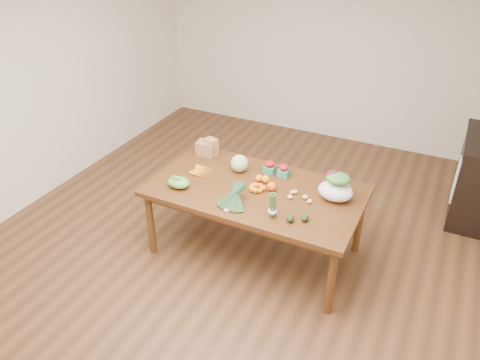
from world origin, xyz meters
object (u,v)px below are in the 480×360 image
at_px(mandarin_cluster, 256,186).
at_px(paper_bag, 206,147).
at_px(kale_bunch, 232,198).
at_px(dining_table, 255,221).
at_px(cabbage, 239,163).
at_px(salad_bag, 336,188).
at_px(asparagus_bundle, 273,205).

bearing_deg(mandarin_cluster, paper_bag, 151.05).
height_order(paper_bag, kale_bunch, paper_bag).
bearing_deg(kale_bunch, dining_table, 78.25).
xyz_separation_m(cabbage, salad_bag, (1.01, -0.09, 0.03)).
distance_m(paper_bag, kale_bunch, 1.02).
bearing_deg(dining_table, cabbage, 141.45).
bearing_deg(asparagus_bundle, mandarin_cluster, 133.45).
relative_size(mandarin_cluster, kale_bunch, 0.45).
height_order(dining_table, mandarin_cluster, mandarin_cluster).
relative_size(paper_bag, cabbage, 1.48).
bearing_deg(kale_bunch, mandarin_cluster, 76.08).
bearing_deg(mandarin_cluster, salad_bag, 13.89).
xyz_separation_m(cabbage, asparagus_bundle, (0.61, -0.59, 0.04)).
relative_size(dining_table, asparagus_bundle, 8.01).
bearing_deg(asparagus_bundle, cabbage, 136.05).
relative_size(paper_bag, salad_bag, 0.82).
height_order(paper_bag, asparagus_bundle, asparagus_bundle).
xyz_separation_m(paper_bag, kale_bunch, (0.69, -0.76, -0.01)).
xyz_separation_m(dining_table, paper_bag, (-0.76, 0.40, 0.47)).
distance_m(dining_table, mandarin_cluster, 0.42).
bearing_deg(kale_bunch, paper_bag, 132.71).
relative_size(cabbage, salad_bag, 0.56).
height_order(cabbage, kale_bunch, cabbage).
bearing_deg(dining_table, kale_bunch, -101.75).
bearing_deg(cabbage, asparagus_bundle, -44.41).
height_order(dining_table, asparagus_bundle, asparagus_bundle).
height_order(paper_bag, salad_bag, salad_bag).
distance_m(mandarin_cluster, asparagus_bundle, 0.46).
bearing_deg(paper_bag, dining_table, -27.60).
relative_size(dining_table, cabbage, 11.30).
distance_m(kale_bunch, asparagus_bundle, 0.40).
bearing_deg(cabbage, kale_bunch, -70.24).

